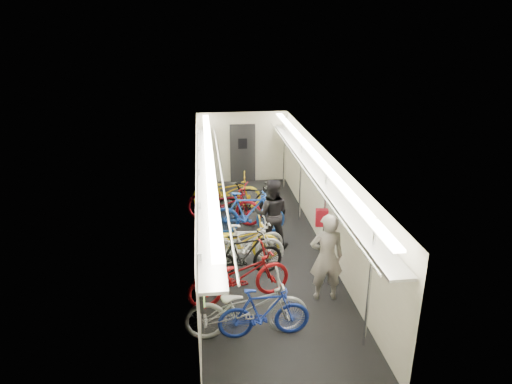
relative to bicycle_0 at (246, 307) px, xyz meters
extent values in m
plane|color=black|center=(0.70, 3.26, -0.57)|extent=(10.00, 10.00, 0.00)
plane|color=white|center=(0.70, 3.26, 1.83)|extent=(10.00, 10.00, 0.00)
plane|color=beige|center=(-0.80, 3.26, 0.63)|extent=(0.00, 10.00, 10.00)
plane|color=beige|center=(2.20, 3.26, 0.63)|extent=(0.00, 10.00, 10.00)
plane|color=beige|center=(0.70, 8.26, 0.63)|extent=(3.00, 0.00, 3.00)
plane|color=beige|center=(0.70, -1.74, 0.63)|extent=(3.00, 0.00, 3.00)
cube|color=black|center=(-0.76, 0.06, 0.68)|extent=(0.06, 1.10, 0.80)
cube|color=#B0E262|center=(-0.72, 0.06, 0.68)|extent=(0.02, 0.96, 0.66)
cube|color=black|center=(-0.76, 2.26, 0.68)|extent=(0.06, 1.10, 0.80)
cube|color=#B0E262|center=(-0.72, 2.26, 0.68)|extent=(0.02, 0.96, 0.66)
cube|color=black|center=(-0.76, 4.46, 0.68)|extent=(0.06, 1.10, 0.80)
cube|color=#B0E262|center=(-0.72, 4.46, 0.68)|extent=(0.02, 0.96, 0.66)
cube|color=black|center=(-0.76, 6.66, 0.68)|extent=(0.06, 1.10, 0.80)
cube|color=#B0E262|center=(-0.72, 6.66, 0.68)|extent=(0.02, 0.96, 0.66)
cube|color=yellow|center=(-0.75, 1.16, 0.73)|extent=(0.02, 0.22, 0.30)
cube|color=yellow|center=(-0.75, 3.36, 0.73)|extent=(0.02, 0.22, 0.30)
cube|color=yellow|center=(-0.75, 5.56, 0.73)|extent=(0.02, 0.22, 0.30)
cube|color=black|center=(0.70, 8.20, 0.43)|extent=(0.85, 0.08, 2.00)
cube|color=#999BA0|center=(-0.58, 3.26, 1.35)|extent=(0.40, 9.70, 0.05)
cube|color=#999BA0|center=(1.98, 3.26, 1.35)|extent=(0.40, 9.70, 0.05)
cylinder|color=silver|center=(-0.25, 3.26, 1.45)|extent=(0.04, 9.70, 0.04)
cylinder|color=silver|center=(1.65, 3.26, 1.45)|extent=(0.04, 9.70, 0.04)
cube|color=white|center=(-0.50, 3.26, 1.77)|extent=(0.18, 9.60, 0.04)
cube|color=white|center=(1.90, 3.26, 1.77)|extent=(0.18, 9.60, 0.04)
cylinder|color=silver|center=(1.95, -0.54, 0.63)|extent=(0.05, 0.05, 2.38)
cylinder|color=silver|center=(1.95, 2.26, 0.63)|extent=(0.05, 0.05, 2.38)
cylinder|color=silver|center=(1.95, 4.76, 0.63)|extent=(0.05, 0.05, 2.38)
cylinder|color=silver|center=(1.95, 7.26, 0.63)|extent=(0.05, 0.05, 2.38)
imported|color=#A3A5A8|center=(0.00, 0.00, 0.00)|extent=(2.18, 0.80, 1.14)
imported|color=#1A319C|center=(0.30, -0.07, -0.08)|extent=(1.63, 0.49, 0.97)
imported|color=maroon|center=(-0.03, 1.07, -0.02)|extent=(2.21, 1.23, 1.10)
imported|color=black|center=(0.15, 1.95, -0.05)|extent=(1.77, 0.81, 1.03)
imported|color=yellow|center=(0.08, 2.64, -0.06)|extent=(1.93, 0.70, 1.01)
imported|color=white|center=(0.26, 2.46, -0.06)|extent=(1.70, 0.56, 1.01)
imported|color=silver|center=(0.30, 2.79, -0.11)|extent=(1.81, 0.88, 0.91)
imported|color=#1C48AD|center=(0.45, 4.09, 0.01)|extent=(1.94, 0.65, 1.15)
imported|color=maroon|center=(-0.14, 4.87, 0.00)|extent=(2.27, 1.52, 1.13)
imported|color=black|center=(0.58, 4.78, 0.01)|extent=(2.00, 0.86, 1.17)
imported|color=yellow|center=(0.00, 5.89, -0.04)|extent=(2.06, 0.88, 1.05)
imported|color=gray|center=(1.66, 0.96, 0.34)|extent=(0.68, 0.46, 1.82)
imported|color=black|center=(0.94, 3.30, 0.30)|extent=(0.95, 0.80, 1.74)
cube|color=#A2101E|center=(1.82, 2.02, 0.71)|extent=(0.28, 0.18, 0.38)
camera|label=1|loc=(-0.64, -6.64, 4.65)|focal=32.00mm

